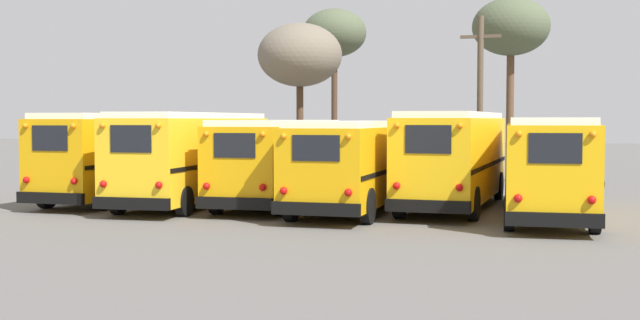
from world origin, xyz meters
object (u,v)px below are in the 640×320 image
school_bus_1 (195,155)px  school_bus_3 (359,161)px  bare_tree_1 (300,56)px  school_bus_5 (546,163)px  bare_tree_0 (334,35)px  school_bus_0 (133,153)px  school_bus_4 (454,156)px  school_bus_2 (280,159)px  bare_tree_2 (511,29)px  utility_pole (480,98)px

school_bus_1 → school_bus_3: 6.06m
bare_tree_1 → school_bus_5: bearing=-42.7°
school_bus_3 → bare_tree_0: size_ratio=1.14×
school_bus_0 → school_bus_4: (12.11, 0.29, 0.03)m
school_bus_3 → bare_tree_1: bearing=117.8°
school_bus_5 → bare_tree_1: bearing=137.3°
school_bus_1 → school_bus_4: school_bus_4 is taller
school_bus_0 → school_bus_5: school_bus_0 is taller
school_bus_2 → bare_tree_2: bearing=62.8°
school_bus_0 → bare_tree_0: size_ratio=1.16×
school_bus_0 → school_bus_2: 6.07m
school_bus_0 → school_bus_1: bearing=-18.0°
bare_tree_0 → bare_tree_1: bearing=-91.6°
school_bus_1 → bare_tree_2: (10.17, 14.52, 5.73)m
school_bus_0 → school_bus_4: 12.11m
bare_tree_0 → bare_tree_2: bare_tree_0 is taller
school_bus_1 → bare_tree_0: 17.10m
school_bus_4 → bare_tree_1: (-8.50, 9.15, 4.29)m
school_bus_0 → bare_tree_1: bare_tree_1 is taller
bare_tree_0 → bare_tree_2: 9.56m
bare_tree_0 → bare_tree_1: size_ratio=1.19×
school_bus_5 → bare_tree_2: (-1.94, 14.75, 5.82)m
utility_pole → school_bus_3: bearing=-106.6°
school_bus_1 → utility_pole: size_ratio=1.32×
school_bus_0 → school_bus_1: 3.18m
utility_pole → bare_tree_0: size_ratio=0.84×
bare_tree_0 → bare_tree_2: size_ratio=1.00×
school_bus_5 → utility_pole: size_ratio=1.36×
school_bus_5 → bare_tree_0: bearing=124.9°
school_bus_3 → bare_tree_0: bare_tree_0 is taller
school_bus_0 → school_bus_3: 9.13m
school_bus_3 → school_bus_5: 6.06m
bare_tree_0 → bare_tree_1: bare_tree_0 is taller
school_bus_0 → bare_tree_2: 19.76m
bare_tree_1 → school_bus_2: bearing=-76.0°
school_bus_0 → school_bus_3: bearing=-6.0°
school_bus_0 → bare_tree_1: size_ratio=1.38×
school_bus_1 → bare_tree_2: 18.63m
school_bus_5 → school_bus_3: bearing=177.5°
school_bus_0 → utility_pole: 15.42m
school_bus_3 → school_bus_1: bearing=-179.7°
school_bus_2 → school_bus_3: school_bus_2 is taller
school_bus_2 → school_bus_1: bearing=-168.5°
bare_tree_2 → school_bus_3: bearing=-105.9°
school_bus_4 → bare_tree_1: bare_tree_1 is taller
school_bus_0 → bare_tree_1: (3.61, 9.44, 4.31)m
utility_pole → school_bus_2: bearing=-122.3°
school_bus_4 → bare_tree_1: size_ratio=1.27×
school_bus_5 → bare_tree_2: bearing=97.5°
school_bus_2 → bare_tree_1: size_ratio=1.24×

